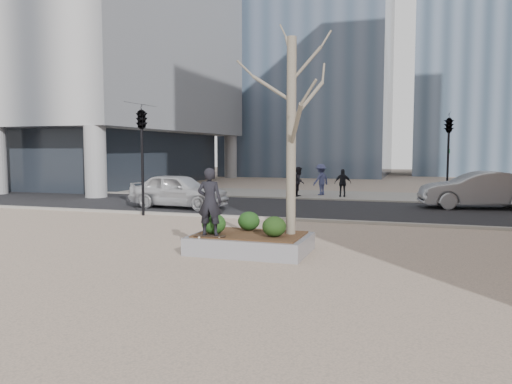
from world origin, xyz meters
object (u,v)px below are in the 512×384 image
(skateboard, at_px, (210,237))
(police_car, at_px, (179,191))
(skateboarder, at_px, (210,202))
(planter, at_px, (250,244))

(skateboard, distance_m, police_car, 10.67)
(skateboard, relative_size, skateboarder, 0.46)
(skateboarder, bearing_deg, police_car, -66.76)
(planter, relative_size, skateboard, 3.85)
(planter, distance_m, police_car, 10.50)
(planter, bearing_deg, police_car, 126.96)
(police_car, bearing_deg, skateboard, -144.10)
(planter, height_order, police_car, police_car)
(skateboard, height_order, police_car, police_car)
(planter, xyz_separation_m, skateboard, (-0.81, -0.76, 0.26))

